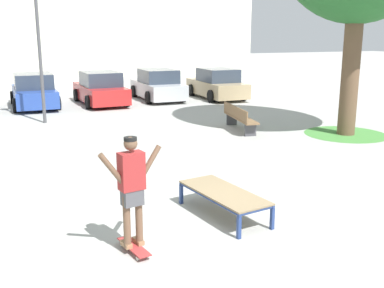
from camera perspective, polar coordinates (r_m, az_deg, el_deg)
ground_plane at (r=8.27m, az=5.04°, el=-9.38°), size 120.00×120.00×0.00m
skate_box at (r=8.30m, az=3.96°, el=-6.20°), size 1.05×2.00×0.46m
skateboard at (r=7.16m, az=-7.24°, el=-12.57°), size 0.34×0.82×0.09m
skater at (r=6.78m, az=-7.50°, el=-5.00°), size 1.00×0.34×1.69m
grass_patch_near_right at (r=15.84m, az=18.53°, el=1.18°), size 2.65×2.65×0.01m
car_blue at (r=21.68m, az=-19.06°, el=6.18°), size 1.96×4.22×1.50m
car_red at (r=21.82m, az=-11.31°, el=6.70°), size 2.07×4.27×1.50m
car_silver at (r=22.93m, az=-4.29°, el=7.25°), size 1.95×4.21×1.50m
car_tan at (r=23.38m, az=3.11°, el=7.39°), size 1.98×4.23×1.50m
park_bench at (r=15.64m, az=5.87°, el=3.33°), size 0.81×2.44×0.83m
light_post at (r=17.50m, az=-18.72°, el=14.91°), size 0.36×0.36×5.83m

